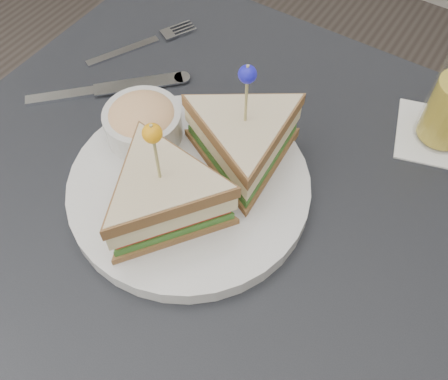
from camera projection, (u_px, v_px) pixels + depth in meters
ground_plane at (218, 376)px, 1.23m from camera, size 3.50×3.50×0.00m
table at (214, 245)px, 0.67m from camera, size 0.80×0.80×0.75m
plate_meal at (195, 167)px, 0.59m from camera, size 0.40×0.40×0.18m
cutlery_fork at (147, 42)px, 0.79m from camera, size 0.10×0.17×0.01m
cutlery_knife at (102, 90)px, 0.73m from camera, size 0.18×0.19×0.01m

